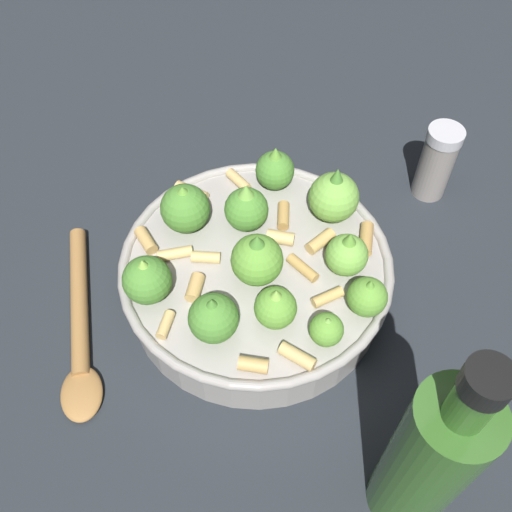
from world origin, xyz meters
TOP-DOWN VIEW (x-y plane):
  - ground_plane at (0.00, 0.00)m, footprint 2.40×2.40m
  - cooking_pan at (-0.00, -0.00)m, footprint 0.25×0.25m
  - pepper_shaker at (-0.23, 0.05)m, footprint 0.04×0.04m
  - olive_oil_bottle at (0.06, 0.21)m, footprint 0.05×0.05m
  - wooden_spoon at (0.15, -0.08)m, footprint 0.14×0.18m

SIDE VIEW (x-z plane):
  - ground_plane at x=0.00m, z-range 0.00..0.00m
  - wooden_spoon at x=0.15m, z-range 0.00..0.02m
  - cooking_pan at x=0.00m, z-range -0.02..0.09m
  - pepper_shaker at x=-0.23m, z-range 0.00..0.09m
  - olive_oil_bottle at x=0.06m, z-range -0.02..0.20m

